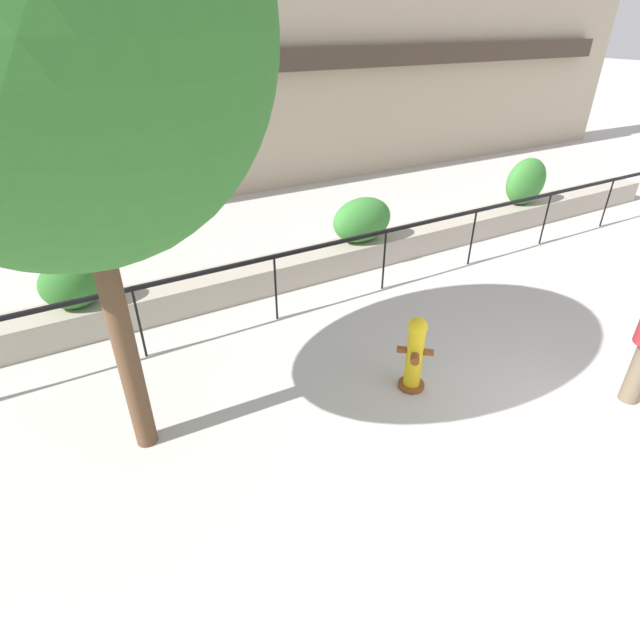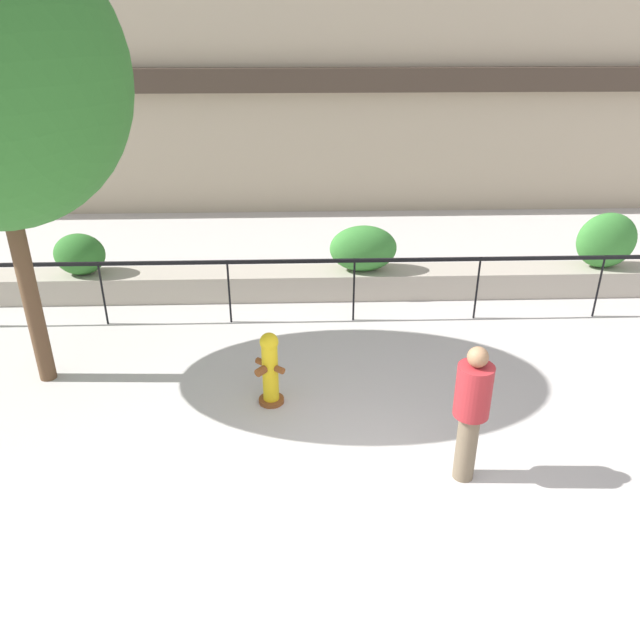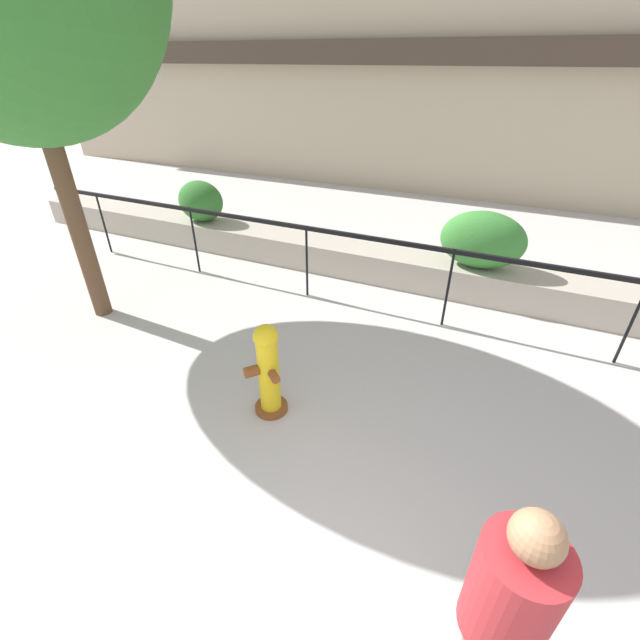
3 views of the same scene
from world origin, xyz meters
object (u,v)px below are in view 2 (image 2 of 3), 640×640
(hedge_bush_0, at_px, (80,254))
(hedge_bush_2, at_px, (607,240))
(fire_hydrant, at_px, (270,368))
(hedge_bush_1, at_px, (363,248))
(pedestrian, at_px, (471,406))

(hedge_bush_0, height_order, hedge_bush_2, hedge_bush_2)
(fire_hydrant, bearing_deg, hedge_bush_2, 30.34)
(hedge_bush_2, distance_m, fire_hydrant, 7.18)
(fire_hydrant, bearing_deg, hedge_bush_1, 66.00)
(hedge_bush_1, height_order, hedge_bush_2, hedge_bush_2)
(hedge_bush_2, bearing_deg, pedestrian, -126.52)
(hedge_bush_0, distance_m, fire_hydrant, 5.12)
(hedge_bush_1, distance_m, fire_hydrant, 3.98)
(hedge_bush_2, height_order, pedestrian, pedestrian)
(hedge_bush_2, height_order, fire_hydrant, hedge_bush_2)
(hedge_bush_0, relative_size, fire_hydrant, 0.86)
(hedge_bush_0, height_order, pedestrian, pedestrian)
(hedge_bush_0, xyz_separation_m, fire_hydrant, (3.61, -3.62, -0.33))
(hedge_bush_2, distance_m, pedestrian, 6.53)
(hedge_bush_1, distance_m, hedge_bush_2, 4.57)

